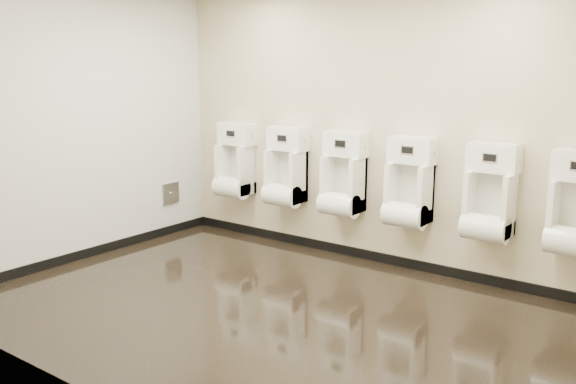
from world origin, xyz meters
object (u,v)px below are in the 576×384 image
object	(u,v)px
urinal_2	(343,180)
urinal_4	(489,200)
urinal_3	(409,189)
urinal_5	(576,211)
urinal_1	(285,173)
urinal_0	(235,166)
access_panel	(171,193)

from	to	relation	value
urinal_2	urinal_4	distance (m)	1.55
urinal_3	urinal_5	size ratio (longest dim) A/B	1.00
urinal_1	urinal_4	bearing A→B (deg)	0.00
urinal_0	urinal_4	world-z (taller)	same
urinal_1	urinal_4	xyz separation A→B (m)	(2.30, 0.00, 0.00)
urinal_2	urinal_3	world-z (taller)	same
urinal_2	urinal_3	size ratio (longest dim) A/B	1.00
urinal_0	urinal_3	distance (m)	2.25
urinal_2	access_panel	bearing A→B (deg)	-169.70
access_panel	urinal_2	distance (m)	2.25
urinal_4	urinal_1	bearing A→B (deg)	180.00
access_panel	urinal_1	distance (m)	1.53
urinal_2	urinal_5	bearing A→B (deg)	0.00
urinal_2	urinal_4	xyz separation A→B (m)	(1.55, 0.00, 0.00)
urinal_0	urinal_1	bearing A→B (deg)	0.00
urinal_2	urinal_0	bearing A→B (deg)	180.00
urinal_1	urinal_2	xyz separation A→B (m)	(0.75, 0.00, 0.00)
urinal_3	urinal_5	xyz separation A→B (m)	(1.52, 0.00, 0.00)
urinal_3	urinal_4	distance (m)	0.80
urinal_3	urinal_5	bearing A→B (deg)	0.00
urinal_2	urinal_3	bearing A→B (deg)	0.00
urinal_2	urinal_3	xyz separation A→B (m)	(0.75, 0.00, 0.00)
urinal_1	urinal_0	bearing A→B (deg)	180.00
urinal_0	urinal_5	distance (m)	3.78
urinal_4	urinal_2	bearing A→B (deg)	180.00
urinal_0	access_panel	bearing A→B (deg)	-149.95
access_panel	urinal_5	bearing A→B (deg)	5.08
urinal_3	urinal_5	distance (m)	1.52
urinal_0	urinal_4	xyz separation A→B (m)	(3.05, 0.00, 0.00)
access_panel	urinal_2	world-z (taller)	urinal_2
urinal_2	urinal_4	size ratio (longest dim) A/B	1.00
access_panel	urinal_5	size ratio (longest dim) A/B	0.29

